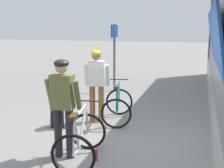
{
  "coord_description": "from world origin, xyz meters",
  "views": [
    {
      "loc": [
        1.32,
        -4.84,
        2.28
      ],
      "look_at": [
        -0.52,
        0.81,
        1.05
      ],
      "focal_mm": 43.88,
      "sensor_mm": 36.0,
      "label": 1
    }
  ],
  "objects_px": {
    "bicycle_far_teal": "(118,106)",
    "platform_sign_post": "(114,46)",
    "cyclist_far_in_white": "(97,79)",
    "water_bottle_near_the_bikes": "(96,155)",
    "water_bottle_by_the_backpack": "(52,121)",
    "cyclist_near_in_olive": "(63,100)",
    "backpack_on_platform": "(57,119)",
    "bicycle_near_silver": "(81,140)"
  },
  "relations": [
    {
      "from": "bicycle_near_silver",
      "to": "water_bottle_near_the_bikes",
      "type": "xyz_separation_m",
      "value": [
        0.23,
        0.12,
        -0.3
      ]
    },
    {
      "from": "cyclist_far_in_white",
      "to": "backpack_on_platform",
      "type": "height_order",
      "value": "cyclist_far_in_white"
    },
    {
      "from": "cyclist_far_in_white",
      "to": "water_bottle_by_the_backpack",
      "type": "height_order",
      "value": "cyclist_far_in_white"
    },
    {
      "from": "bicycle_near_silver",
      "to": "bicycle_far_teal",
      "type": "relative_size",
      "value": 0.99
    },
    {
      "from": "bicycle_far_teal",
      "to": "water_bottle_by_the_backpack",
      "type": "bearing_deg",
      "value": -150.24
    },
    {
      "from": "platform_sign_post",
      "to": "water_bottle_by_the_backpack",
      "type": "bearing_deg",
      "value": -94.17
    },
    {
      "from": "bicycle_near_silver",
      "to": "platform_sign_post",
      "type": "height_order",
      "value": "platform_sign_post"
    },
    {
      "from": "bicycle_near_silver",
      "to": "bicycle_far_teal",
      "type": "distance_m",
      "value": 2.2
    },
    {
      "from": "water_bottle_near_the_bikes",
      "to": "cyclist_near_in_olive",
      "type": "bearing_deg",
      "value": -177.18
    },
    {
      "from": "cyclist_far_in_white",
      "to": "backpack_on_platform",
      "type": "distance_m",
      "value": 1.31
    },
    {
      "from": "cyclist_far_in_white",
      "to": "platform_sign_post",
      "type": "bearing_deg",
      "value": 100.33
    },
    {
      "from": "cyclist_near_in_olive",
      "to": "cyclist_far_in_white",
      "type": "xyz_separation_m",
      "value": [
        -0.14,
        1.96,
        0.0
      ]
    },
    {
      "from": "bicycle_near_silver",
      "to": "water_bottle_by_the_backpack",
      "type": "relative_size",
      "value": 5.49
    },
    {
      "from": "bicycle_near_silver",
      "to": "water_bottle_by_the_backpack",
      "type": "bearing_deg",
      "value": 134.84
    },
    {
      "from": "water_bottle_by_the_backpack",
      "to": "bicycle_far_teal",
      "type": "bearing_deg",
      "value": 29.76
    },
    {
      "from": "bicycle_far_teal",
      "to": "cyclist_far_in_white",
      "type": "bearing_deg",
      "value": -162.54
    },
    {
      "from": "water_bottle_near_the_bikes",
      "to": "water_bottle_by_the_backpack",
      "type": "distance_m",
      "value": 2.07
    },
    {
      "from": "cyclist_near_in_olive",
      "to": "water_bottle_near_the_bikes",
      "type": "xyz_separation_m",
      "value": [
        0.59,
        0.03,
        -0.95
      ]
    },
    {
      "from": "water_bottle_near_the_bikes",
      "to": "platform_sign_post",
      "type": "xyz_separation_m",
      "value": [
        -1.33,
        5.28,
        1.52
      ]
    },
    {
      "from": "cyclist_near_in_olive",
      "to": "backpack_on_platform",
      "type": "distance_m",
      "value": 1.78
    },
    {
      "from": "cyclist_far_in_white",
      "to": "platform_sign_post",
      "type": "distance_m",
      "value": 3.45
    },
    {
      "from": "cyclist_near_in_olive",
      "to": "bicycle_near_silver",
      "type": "xyz_separation_m",
      "value": [
        0.36,
        -0.09,
        -0.65
      ]
    },
    {
      "from": "cyclist_far_in_white",
      "to": "water_bottle_near_the_bikes",
      "type": "distance_m",
      "value": 2.27
    },
    {
      "from": "bicycle_near_silver",
      "to": "bicycle_far_teal",
      "type": "height_order",
      "value": "same"
    },
    {
      "from": "cyclist_near_in_olive",
      "to": "bicycle_near_silver",
      "type": "height_order",
      "value": "cyclist_near_in_olive"
    },
    {
      "from": "backpack_on_platform",
      "to": "water_bottle_by_the_backpack",
      "type": "bearing_deg",
      "value": 150.24
    },
    {
      "from": "bicycle_far_teal",
      "to": "bicycle_near_silver",
      "type": "bearing_deg",
      "value": -89.78
    },
    {
      "from": "bicycle_far_teal",
      "to": "water_bottle_by_the_backpack",
      "type": "xyz_separation_m",
      "value": [
        -1.39,
        -0.8,
        -0.29
      ]
    },
    {
      "from": "bicycle_near_silver",
      "to": "platform_sign_post",
      "type": "distance_m",
      "value": 5.64
    },
    {
      "from": "cyclist_far_in_white",
      "to": "bicycle_far_teal",
      "type": "bearing_deg",
      "value": 17.46
    },
    {
      "from": "bicycle_far_teal",
      "to": "platform_sign_post",
      "type": "bearing_deg",
      "value": 109.01
    },
    {
      "from": "bicycle_far_teal",
      "to": "water_bottle_near_the_bikes",
      "type": "xyz_separation_m",
      "value": [
        0.23,
        -2.09,
        -0.3
      ]
    },
    {
      "from": "bicycle_far_teal",
      "to": "cyclist_near_in_olive",
      "type": "bearing_deg",
      "value": -99.5
    },
    {
      "from": "backpack_on_platform",
      "to": "water_bottle_near_the_bikes",
      "type": "bearing_deg",
      "value": -62.98
    },
    {
      "from": "bicycle_far_teal",
      "to": "platform_sign_post",
      "type": "relative_size",
      "value": 0.5
    },
    {
      "from": "cyclist_far_in_white",
      "to": "platform_sign_post",
      "type": "xyz_separation_m",
      "value": [
        -0.61,
        3.35,
        0.57
      ]
    },
    {
      "from": "bicycle_near_silver",
      "to": "platform_sign_post",
      "type": "relative_size",
      "value": 0.49
    },
    {
      "from": "cyclist_far_in_white",
      "to": "water_bottle_by_the_backpack",
      "type": "relative_size",
      "value": 8.17
    },
    {
      "from": "cyclist_near_in_olive",
      "to": "platform_sign_post",
      "type": "bearing_deg",
      "value": 98.0
    },
    {
      "from": "bicycle_far_teal",
      "to": "backpack_on_platform",
      "type": "xyz_separation_m",
      "value": [
        -1.22,
        -0.82,
        -0.2
      ]
    },
    {
      "from": "cyclist_near_in_olive",
      "to": "water_bottle_near_the_bikes",
      "type": "height_order",
      "value": "cyclist_near_in_olive"
    },
    {
      "from": "cyclist_far_in_white",
      "to": "bicycle_far_teal",
      "type": "xyz_separation_m",
      "value": [
        0.49,
        0.15,
        -0.65
      ]
    }
  ]
}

